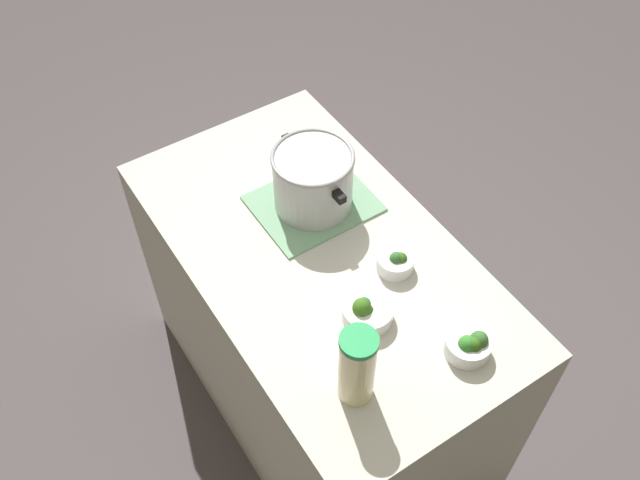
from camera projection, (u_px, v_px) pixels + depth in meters
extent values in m
plane|color=#52494D|center=(320.00, 395.00, 2.72)|extent=(8.00, 8.00, 0.00)
cube|color=beige|center=(320.00, 333.00, 2.38)|extent=(1.29, 0.72, 0.89)
cube|color=#7BAC86|center=(313.00, 203.00, 2.15)|extent=(0.29, 0.35, 0.01)
cylinder|color=#B7B7BC|center=(313.00, 181.00, 2.07)|extent=(0.24, 0.24, 0.19)
torus|color=#99999E|center=(313.00, 157.00, 2.00)|extent=(0.24, 0.24, 0.01)
cube|color=black|center=(288.00, 141.00, 2.10)|extent=(0.04, 0.02, 0.02)
cube|color=black|center=(339.00, 197.00, 1.96)|extent=(0.04, 0.02, 0.02)
cylinder|color=beige|center=(357.00, 368.00, 1.66)|extent=(0.09, 0.09, 0.23)
cylinder|color=#1F924A|center=(359.00, 341.00, 1.57)|extent=(0.09, 0.09, 0.02)
ellipsoid|color=yellow|center=(361.00, 364.00, 1.62)|extent=(0.04, 0.04, 0.01)
cylinder|color=silver|center=(395.00, 262.00, 1.98)|extent=(0.11, 0.11, 0.05)
ellipsoid|color=#37681F|center=(401.00, 259.00, 1.96)|extent=(0.04, 0.04, 0.04)
ellipsoid|color=#366A2E|center=(396.00, 258.00, 1.95)|extent=(0.04, 0.04, 0.04)
cylinder|color=silver|center=(468.00, 346.00, 1.80)|extent=(0.12, 0.12, 0.05)
ellipsoid|color=#38692E|center=(479.00, 341.00, 1.78)|extent=(0.05, 0.05, 0.06)
ellipsoid|color=#35812C|center=(467.00, 345.00, 1.78)|extent=(0.05, 0.05, 0.05)
ellipsoid|color=#34661A|center=(474.00, 345.00, 1.77)|extent=(0.04, 0.04, 0.05)
cylinder|color=silver|center=(368.00, 312.00, 1.87)|extent=(0.14, 0.14, 0.05)
ellipsoid|color=#3A6B1E|center=(362.00, 308.00, 1.84)|extent=(0.05, 0.05, 0.06)
ellipsoid|color=#37761D|center=(367.00, 311.00, 1.85)|extent=(0.04, 0.04, 0.04)
ellipsoid|color=#227D35|center=(364.00, 304.00, 1.86)|extent=(0.04, 0.04, 0.04)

